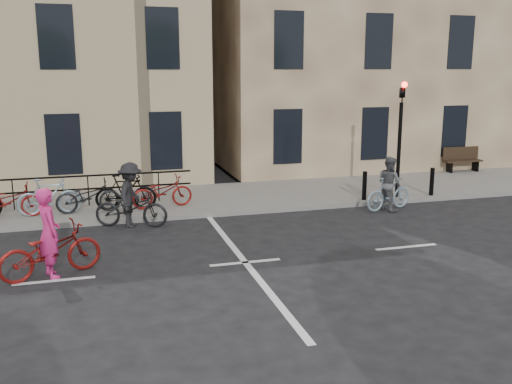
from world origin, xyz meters
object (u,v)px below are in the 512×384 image
object	(u,v)px
cyclist_pink	(50,246)
cyclist_dark	(131,202)
bench	(462,158)
cyclist_grey	(389,189)
traffic_light	(400,125)

from	to	relation	value
cyclist_pink	cyclist_dark	size ratio (longest dim) A/B	1.06
bench	cyclist_grey	distance (m)	7.09
traffic_light	cyclist_dark	xyz separation A→B (m)	(-8.39, -0.68, -1.76)
cyclist_pink	cyclist_grey	size ratio (longest dim) A/B	1.27
bench	cyclist_pink	bearing A→B (deg)	-153.71
bench	cyclist_dark	xyz separation A→B (m)	(-13.19, -4.07, 0.02)
bench	cyclist_dark	world-z (taller)	cyclist_dark
bench	cyclist_pink	xyz separation A→B (m)	(-15.05, -7.43, -0.03)
cyclist_pink	bench	bearing A→B (deg)	-84.64
traffic_light	cyclist_grey	world-z (taller)	traffic_light
bench	cyclist_grey	world-z (taller)	cyclist_grey
cyclist_pink	cyclist_grey	distance (m)	9.94
cyclist_grey	cyclist_dark	distance (m)	7.58
bench	cyclist_grey	xyz separation A→B (m)	(-5.61, -4.32, -0.01)
traffic_light	cyclist_dark	bearing A→B (deg)	-175.38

